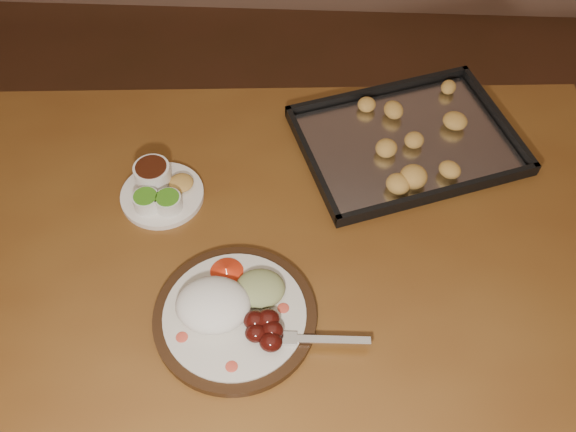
{
  "coord_description": "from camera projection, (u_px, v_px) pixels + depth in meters",
  "views": [
    {
      "loc": [
        0.05,
        -0.53,
        1.79
      ],
      "look_at": [
        0.02,
        0.23,
        0.77
      ],
      "focal_mm": 40.0,
      "sensor_mm": 36.0,
      "label": 1
    }
  ],
  "objects": [
    {
      "name": "baking_tray",
      "position": [
        407.0,
        140.0,
        1.4
      ],
      "size": [
        0.54,
        0.47,
        0.05
      ],
      "rotation": [
        0.0,
        0.0,
        0.36
      ],
      "color": "black",
      "rests_on": "dining_table"
    },
    {
      "name": "dinner_plate",
      "position": [
        232.0,
        310.0,
        1.14
      ],
      "size": [
        0.39,
        0.29,
        0.07
      ],
      "rotation": [
        0.0,
        0.0,
        -0.34
      ],
      "color": "black",
      "rests_on": "dining_table"
    },
    {
      "name": "condiment_saucer",
      "position": [
        159.0,
        190.0,
        1.31
      ],
      "size": [
        0.17,
        0.17,
        0.06
      ],
      "rotation": [
        0.0,
        0.0,
        0.3
      ],
      "color": "white",
      "rests_on": "dining_table"
    },
    {
      "name": "dining_table",
      "position": [
        261.0,
        270.0,
        1.33
      ],
      "size": [
        1.56,
        1.0,
        0.75
      ],
      "rotation": [
        0.0,
        0.0,
        0.07
      ],
      "color": "brown",
      "rests_on": "ground"
    }
  ]
}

